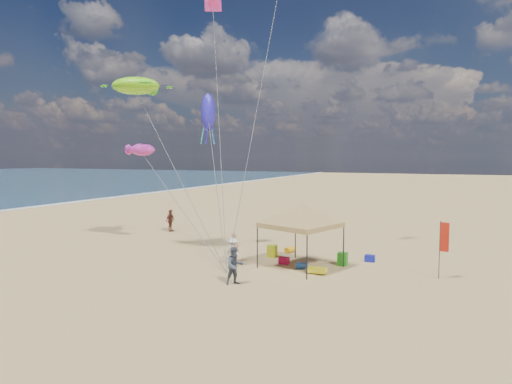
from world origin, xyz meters
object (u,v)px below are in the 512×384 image
chair_green (343,259)px  cooler_blue (370,258)px  person_far_a (170,220)px  person_near_a (233,247)px  canopy_tent (301,205)px  cooler_red (284,261)px  feather_flag (443,240)px  person_near_b (235,266)px  beach_cart (317,270)px  chair_yellow (272,251)px  person_near_c (233,252)px

chair_green → cooler_blue: bearing=49.7°
person_far_a → person_near_a: bearing=-126.9°
canopy_tent → cooler_red: (-1.08, 0.38, -3.20)m
feather_flag → chair_green: bearing=171.7°
cooler_red → person_near_b: size_ratio=0.31×
feather_flag → beach_cart: (-5.80, -1.58, -1.70)m
person_near_a → cooler_red: bearing=162.4°
chair_yellow → person_far_a: bearing=155.3°
cooler_red → person_near_c: bearing=-148.3°
cooler_blue → beach_cart: (-1.97, -3.75, 0.01)m
canopy_tent → feather_flag: (6.99, 0.68, -1.49)m
chair_yellow → person_near_b: person_near_b is taller
person_near_c → person_far_a: bearing=-21.1°
feather_flag → person_far_a: bearing=163.4°
cooler_red → person_near_a: (-2.83, -0.60, 0.64)m
chair_yellow → person_near_c: bearing=-112.1°
beach_cart → feather_flag: bearing=15.2°
chair_green → chair_yellow: (-4.28, 0.30, 0.00)m
person_near_c → person_near_b: bearing=136.4°
feather_flag → cooler_red: bearing=-177.8°
person_near_b → person_near_c: size_ratio=1.16×
cooler_blue → person_near_b: size_ratio=0.31×
cooler_blue → chair_yellow: 5.62m
canopy_tent → person_near_b: bearing=-112.8°
person_near_b → person_near_c: (-1.70, 3.13, -0.12)m
cooler_blue → chair_yellow: bearing=-168.4°
chair_green → person_near_b: (-3.73, -5.66, 0.53)m
canopy_tent → cooler_red: 3.40m
canopy_tent → person_near_b: canopy_tent is taller
chair_yellow → person_far_a: person_far_a is taller
canopy_tent → chair_green: canopy_tent is taller
canopy_tent → person_far_a: size_ratio=3.55×
feather_flag → person_near_a: bearing=-175.3°
person_near_a → person_far_a: person_far_a is taller
feather_flag → cooler_red: (-8.07, -0.30, -1.71)m
person_far_a → beach_cart: bearing=-117.9°
feather_flag → beach_cart: size_ratio=3.15×
feather_flag → canopy_tent: bearing=-174.4°
person_near_a → person_far_a: size_ratio=0.94×
beach_cart → person_near_b: person_near_b is taller
cooler_blue → feather_flag: bearing=-29.6°
cooler_blue → person_far_a: (-16.21, 3.79, 0.69)m
chair_yellow → beach_cart: bearing=-36.6°
person_far_a → cooler_red: bearing=-117.6°
chair_green → person_near_b: size_ratio=0.40×
cooler_red → chair_green: size_ratio=0.77×
chair_green → person_near_c: person_near_c is taller
cooler_red → person_near_a: person_near_a is taller
feather_flag → cooler_red: feather_flag is taller
canopy_tent → cooler_blue: canopy_tent is taller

